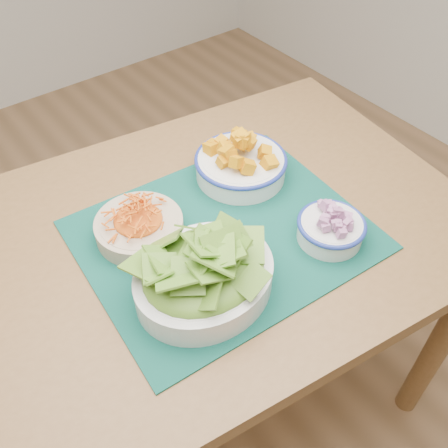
% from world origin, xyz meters
% --- Properties ---
extents(ground, '(4.00, 4.00, 0.00)m').
position_xyz_m(ground, '(0.00, 0.00, 0.00)').
color(ground, '#9B724B').
rests_on(ground, ground).
extents(table, '(1.28, 0.94, 0.75)m').
position_xyz_m(table, '(0.02, -0.00, 0.65)').
color(table, brown).
rests_on(table, ground).
extents(placemat, '(0.59, 0.50, 0.00)m').
position_xyz_m(placemat, '(0.06, -0.05, 0.75)').
color(placemat, '#053029').
rests_on(placemat, table).
extents(carrot_bowl, '(0.20, 0.20, 0.07)m').
position_xyz_m(carrot_bowl, '(-0.08, 0.06, 0.78)').
color(carrot_bowl, '#C1AC8F').
rests_on(carrot_bowl, placemat).
extents(squash_bowl, '(0.27, 0.27, 0.10)m').
position_xyz_m(squash_bowl, '(0.20, 0.08, 0.80)').
color(squash_bowl, white).
rests_on(squash_bowl, placemat).
extents(lettuce_bowl, '(0.28, 0.24, 0.13)m').
position_xyz_m(lettuce_bowl, '(-0.06, -0.14, 0.81)').
color(lettuce_bowl, silver).
rests_on(lettuce_bowl, placemat).
extents(onion_bowl, '(0.15, 0.15, 0.07)m').
position_xyz_m(onion_bowl, '(0.22, -0.19, 0.79)').
color(onion_bowl, silver).
rests_on(onion_bowl, placemat).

